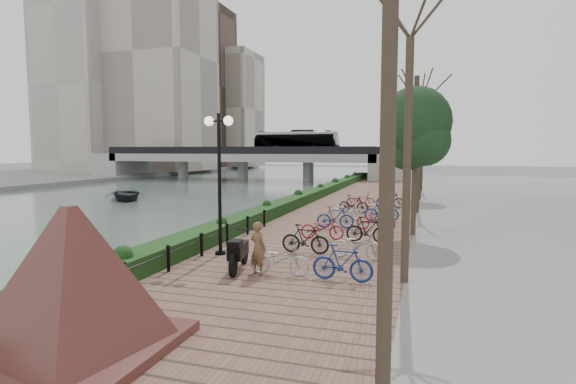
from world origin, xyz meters
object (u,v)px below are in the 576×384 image
at_px(boat, 126,194).
at_px(granite_monument, 72,280).
at_px(motorcycle, 239,251).
at_px(pedestrian, 258,248).
at_px(lamppost, 219,153).

bearing_deg(boat, granite_monument, -95.97).
height_order(granite_monument, boat, granite_monument).
xyz_separation_m(granite_monument, motorcycle, (0.55, 5.85, -0.75)).
distance_m(granite_monument, boat, 29.61).
height_order(granite_monument, pedestrian, granite_monument).
relative_size(granite_monument, boat, 1.12).
height_order(motorcycle, pedestrian, pedestrian).
bearing_deg(boat, lamppost, -86.92).
xyz_separation_m(motorcycle, boat, (-17.73, 18.23, -0.59)).
bearing_deg(granite_monument, pedestrian, 77.28).
bearing_deg(boat, pedestrian, -86.57).
relative_size(motorcycle, boat, 0.41).
relative_size(lamppost, motorcycle, 2.63).
bearing_deg(pedestrian, granite_monument, 101.05).
distance_m(motorcycle, boat, 25.44).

